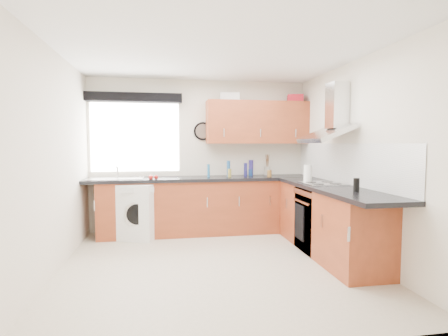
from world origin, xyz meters
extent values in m
plane|color=beige|center=(0.00, 0.00, 0.00)|extent=(3.60, 3.60, 0.00)
cube|color=white|center=(0.00, 0.00, 2.50)|extent=(3.60, 3.60, 0.02)
cube|color=silver|center=(0.00, 1.80, 1.25)|extent=(3.60, 0.02, 2.50)
cube|color=silver|center=(0.00, -1.80, 1.25)|extent=(3.60, 0.02, 2.50)
cube|color=silver|center=(-1.80, 0.00, 1.25)|extent=(0.02, 3.60, 2.50)
cube|color=silver|center=(1.80, 0.00, 1.25)|extent=(0.02, 3.60, 2.50)
cube|color=white|center=(-1.05, 1.79, 1.55)|extent=(1.40, 0.02, 1.10)
cube|color=black|center=(-1.05, 1.70, 2.18)|extent=(1.50, 0.18, 0.14)
cube|color=white|center=(1.79, 0.30, 1.18)|extent=(0.01, 3.00, 0.54)
cube|color=maroon|center=(-0.10, 1.51, 0.43)|extent=(3.00, 0.58, 0.86)
cube|color=maroon|center=(1.50, 1.50, 0.43)|extent=(0.60, 0.60, 0.86)
cube|color=maroon|center=(1.51, 0.15, 0.43)|extent=(0.58, 2.10, 0.86)
cube|color=black|center=(0.00, 1.50, 0.89)|extent=(3.60, 0.62, 0.05)
cube|color=black|center=(1.50, 0.00, 0.89)|extent=(0.62, 2.42, 0.05)
cube|color=black|center=(1.50, 0.30, 0.42)|extent=(0.56, 0.58, 0.85)
cube|color=silver|center=(1.50, 0.30, 0.92)|extent=(0.52, 0.52, 0.01)
cube|color=maroon|center=(0.95, 1.62, 1.80)|extent=(1.70, 0.35, 0.70)
cube|color=white|center=(-0.99, 1.40, 0.42)|extent=(0.73, 0.71, 0.84)
cylinder|color=black|center=(0.05, 1.76, 1.65)|extent=(0.31, 0.04, 0.31)
cube|color=white|center=(0.50, 1.72, 2.22)|extent=(0.35, 0.27, 0.13)
cube|color=red|center=(1.60, 1.61, 2.21)|extent=(0.31, 0.28, 0.12)
cylinder|color=#9E9889|center=(1.15, 1.70, 0.98)|extent=(0.11, 0.11, 0.15)
cylinder|color=white|center=(1.35, 0.45, 1.03)|extent=(0.11, 0.11, 0.25)
cylinder|color=brown|center=(1.10, 1.42, 0.96)|extent=(0.07, 0.07, 0.11)
cylinder|color=navy|center=(0.84, 1.63, 0.96)|extent=(0.07, 0.07, 0.11)
cylinder|color=navy|center=(0.86, 1.69, 1.04)|extent=(0.08, 0.08, 0.26)
cylinder|color=navy|center=(0.44, 1.54, 1.04)|extent=(0.06, 0.06, 0.26)
cylinder|color=#1D5D8C|center=(0.11, 1.51, 1.01)|extent=(0.04, 0.04, 0.21)
cylinder|color=olive|center=(0.45, 1.47, 0.97)|extent=(0.06, 0.06, 0.13)
cylinder|color=#1A1853|center=(0.73, 1.53, 1.02)|extent=(0.05, 0.05, 0.22)
cylinder|color=black|center=(1.53, -0.48, 0.99)|extent=(0.07, 0.07, 0.15)
camera|label=1|loc=(-0.59, -4.05, 1.45)|focal=28.00mm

